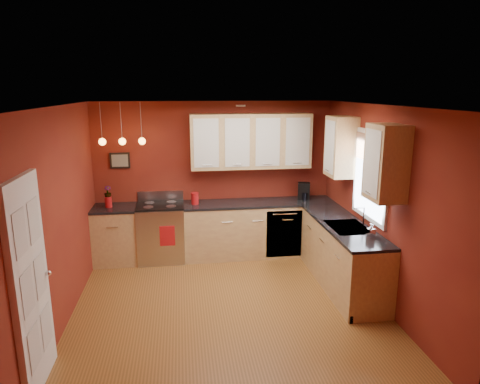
{
  "coord_description": "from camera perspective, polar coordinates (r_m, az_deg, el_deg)",
  "views": [
    {
      "loc": [
        -0.56,
        -5.06,
        2.79
      ],
      "look_at": [
        0.29,
        1.0,
        1.31
      ],
      "focal_mm": 32.0,
      "sensor_mm": 36.0,
      "label": 1
    }
  ],
  "objects": [
    {
      "name": "sink",
      "position": [
        6.11,
        14.22,
        -4.74
      ],
      "size": [
        0.5,
        0.7,
        0.33
      ],
      "color": "gray",
      "rests_on": "counter_right"
    },
    {
      "name": "dishwasher_front",
      "position": [
        7.17,
        5.89,
        -5.57
      ],
      "size": [
        0.6,
        0.02,
        0.8
      ],
      "primitive_type": "cube",
      "color": "#B3B3B8",
      "rests_on": "base_cabinets_back_right"
    },
    {
      "name": "upper_cabinets_right",
      "position": [
        5.95,
        15.81,
        4.92
      ],
      "size": [
        0.35,
        1.95,
        0.9
      ],
      "primitive_type": "cube",
      "color": "tan",
      "rests_on": "wall_right"
    },
    {
      "name": "wall_picture",
      "position": [
        7.3,
        -15.71,
        4.07
      ],
      "size": [
        0.32,
        0.03,
        0.26
      ],
      "primitive_type": "cube",
      "color": "black",
      "rests_on": "wall_back"
    },
    {
      "name": "flowers",
      "position": [
        7.13,
        -17.23,
        -0.02
      ],
      "size": [
        0.13,
        0.13,
        0.19
      ],
      "primitive_type": "imported",
      "rotation": [
        0.0,
        0.0,
        0.27
      ],
      "color": "#AF1216",
      "rests_on": "red_vase"
    },
    {
      "name": "base_cabinets_right",
      "position": [
        6.4,
        13.46,
        -8.29
      ],
      "size": [
        0.6,
        2.1,
        0.9
      ],
      "primitive_type": "cube",
      "color": "tan",
      "rests_on": "floor"
    },
    {
      "name": "wall_front",
      "position": [
        3.36,
        2.48,
        -12.81
      ],
      "size": [
        4.0,
        0.02,
        2.6
      ],
      "primitive_type": "cube",
      "color": "maroon",
      "rests_on": "floor"
    },
    {
      "name": "door_left_wall",
      "position": [
        4.47,
        -26.12,
        -11.16
      ],
      "size": [
        0.12,
        0.82,
        2.05
      ],
      "color": "white",
      "rests_on": "floor"
    },
    {
      "name": "wall_back",
      "position": [
        7.33,
        -3.43,
        1.81
      ],
      "size": [
        4.0,
        0.02,
        2.6
      ],
      "primitive_type": "cube",
      "color": "maroon",
      "rests_on": "floor"
    },
    {
      "name": "pendant_lights",
      "position": [
        6.91,
        -15.43,
        6.58
      ],
      "size": [
        0.71,
        0.11,
        0.66
      ],
      "color": "gray",
      "rests_on": "ceiling"
    },
    {
      "name": "ceiling",
      "position": [
        5.09,
        -1.7,
        11.41
      ],
      "size": [
        4.0,
        4.2,
        0.02
      ],
      "primitive_type": "cube",
      "color": "beige",
      "rests_on": "wall_back"
    },
    {
      "name": "upper_cabinets_back",
      "position": [
        7.13,
        1.45,
        6.79
      ],
      "size": [
        2.0,
        0.35,
        0.9
      ],
      "primitive_type": "cube",
      "color": "tan",
      "rests_on": "wall_back"
    },
    {
      "name": "red_canister",
      "position": [
        7.08,
        -6.04,
        -0.85
      ],
      "size": [
        0.13,
        0.13,
        0.19
      ],
      "color": "#AF1216",
      "rests_on": "counter_back_right"
    },
    {
      "name": "wall_right",
      "position": [
        5.86,
        18.23,
        -1.87
      ],
      "size": [
        0.02,
        4.2,
        2.6
      ],
      "primitive_type": "cube",
      "color": "maroon",
      "rests_on": "floor"
    },
    {
      "name": "red_vase",
      "position": [
        7.17,
        -17.14,
        -1.29
      ],
      "size": [
        0.11,
        0.11,
        0.17
      ],
      "primitive_type": "cylinder",
      "color": "#AF1216",
      "rests_on": "counter_back_left"
    },
    {
      "name": "gas_range",
      "position": [
        7.25,
        -10.45,
        -5.25
      ],
      "size": [
        0.76,
        0.64,
        1.11
      ],
      "color": "#B3B3B8",
      "rests_on": "floor"
    },
    {
      "name": "counter_back_right",
      "position": [
        7.23,
        2.58,
        -1.45
      ],
      "size": [
        2.54,
        0.62,
        0.04
      ],
      "primitive_type": "cube",
      "color": "black",
      "rests_on": "base_cabinets_back_right"
    },
    {
      "name": "wall_left",
      "position": [
        5.47,
        -22.96,
        -3.37
      ],
      "size": [
        0.02,
        4.2,
        2.6
      ],
      "primitive_type": "cube",
      "color": "maroon",
      "rests_on": "floor"
    },
    {
      "name": "counter_right",
      "position": [
        6.24,
        13.69,
        -4.28
      ],
      "size": [
        0.62,
        2.1,
        0.04
      ],
      "primitive_type": "cube",
      "color": "black",
      "rests_on": "base_cabinets_right"
    },
    {
      "name": "base_cabinets_back_left",
      "position": [
        7.33,
        -16.17,
        -5.62
      ],
      "size": [
        0.7,
        0.6,
        0.9
      ],
      "primitive_type": "cube",
      "color": "tan",
      "rests_on": "floor"
    },
    {
      "name": "window",
      "position": [
        6.03,
        17.05,
        2.43
      ],
      "size": [
        0.06,
        1.02,
        1.22
      ],
      "color": "white",
      "rests_on": "wall_right"
    },
    {
      "name": "coffee_maker",
      "position": [
        7.42,
        8.51,
        0.04
      ],
      "size": [
        0.24,
        0.23,
        0.29
      ],
      "rotation": [
        0.0,
        0.0,
        -0.26
      ],
      "color": "black",
      "rests_on": "counter_back_right"
    },
    {
      "name": "base_cabinets_back_right",
      "position": [
        7.36,
        2.55,
        -4.99
      ],
      "size": [
        2.54,
        0.6,
        0.9
      ],
      "primitive_type": "cube",
      "color": "tan",
      "rests_on": "floor"
    },
    {
      "name": "dish_towel",
      "position": [
        6.92,
        -9.67,
        -5.8
      ],
      "size": [
        0.24,
        0.02,
        0.33
      ],
      "primitive_type": "cube",
      "color": "#AF1216",
      "rests_on": "gas_range"
    },
    {
      "name": "counter_back_left",
      "position": [
        7.19,
        -16.41,
        -2.08
      ],
      "size": [
        0.7,
        0.62,
        0.04
      ],
      "primitive_type": "cube",
      "color": "black",
      "rests_on": "base_cabinets_back_left"
    },
    {
      "name": "soap_pump",
      "position": [
        5.7,
        17.05,
        -5.0
      ],
      "size": [
        0.1,
        0.1,
        0.19
      ],
      "primitive_type": "imported",
      "rotation": [
        0.0,
        0.0,
        0.21
      ],
      "color": "silver",
      "rests_on": "counter_right"
    },
    {
      "name": "floor",
      "position": [
        5.81,
        -1.52,
        -15.18
      ],
      "size": [
        4.2,
        4.2,
        0.0
      ],
      "primitive_type": "plane",
      "color": "#925A2A",
      "rests_on": "ground"
    }
  ]
}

